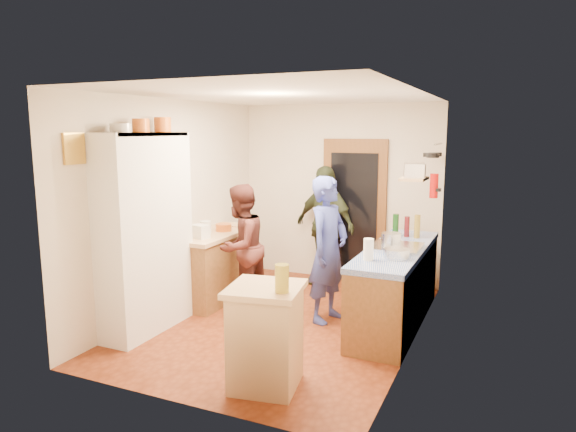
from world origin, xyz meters
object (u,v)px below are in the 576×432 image
Objects in this scene: right_counter_base at (395,288)px; island_base at (266,339)px; person_hob at (329,250)px; person_back at (325,226)px; person_left at (244,246)px; hutch_body at (146,234)px.

right_counter_base is 2.56× the size of island_base.
person_back is at bearing 33.76° from person_hob.
island_base is at bearing 37.44° from person_left.
hutch_body is at bearing 160.11° from island_base.
person_hob reaches higher than island_base.
hutch_body reaches higher than island_base.
hutch_body reaches higher than person_left.
right_counter_base is 1.40× the size of person_left.
person_hob is at bearing -161.04° from right_counter_base.
person_back reaches higher than person_hob.
person_hob is (1.77, 1.05, -0.25)m from hutch_body.
hutch_body is 1.00× the size of right_counter_base.
right_counter_base is (2.50, 1.30, -0.68)m from hutch_body.
person_left is (-1.16, 1.74, 0.35)m from island_base.
person_left is 0.91× the size of person_back.
person_hob is 0.99× the size of person_back.
person_hob is (-0.02, 1.70, 0.42)m from island_base.
hutch_body is at bearing -96.84° from person_back.
person_left is at bearing 60.00° from hutch_body.
right_counter_base is at bearing 27.47° from hutch_body.
right_counter_base is 1.77m from person_back.
person_hob reaches higher than right_counter_base.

